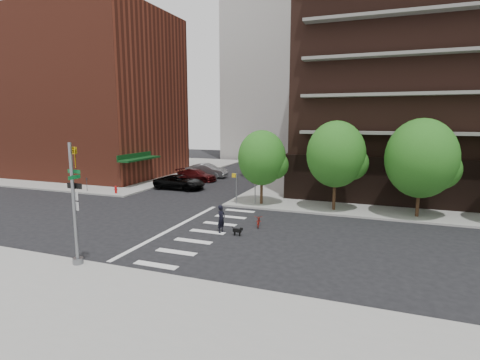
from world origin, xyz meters
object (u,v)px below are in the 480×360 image
Objects in this scene: fire_hydrant at (116,189)px; parked_car_silver at (207,170)px; parked_car_maroon at (197,175)px; scooter at (259,221)px; dog_walker at (221,219)px; traffic_signal at (75,214)px; parked_car_black at (180,182)px.

parked_car_silver is at bearing 75.36° from fire_hydrant.
parked_car_maroon is 19.97m from scooter.
scooter is at bearing -29.17° from dog_walker.
dog_walker is (10.98, -20.71, 0.04)m from parked_car_silver.
traffic_signal is 11.90m from scooter.
fire_hydrant is at bearing 123.26° from traffic_signal.
parked_car_black is 3.57× the size of scooter.
fire_hydrant is 6.42m from parked_car_black.
parked_car_black is at bearing 124.53° from scooter.
parked_car_black is (4.32, 4.74, 0.20)m from fire_hydrant.
parked_car_black is 1.03× the size of parked_car_silver.
parked_car_black reaches higher than parked_car_maroon.
traffic_signal is at bearing 160.47° from dog_walker.
parked_car_black is 1.10× the size of parked_car_maroon.
scooter is (16.22, -5.39, -0.16)m from fire_hydrant.
parked_car_maroon is at bearing -179.35° from parked_car_silver.
parked_car_black reaches higher than scooter.
traffic_signal reaches higher than fire_hydrant.
parked_car_maroon is at bearing 114.25° from scooter.
parked_car_silver is (-0.90, 8.36, 0.12)m from parked_car_black.
parked_car_maroon is at bearing 41.60° from dog_walker.
parked_car_silver is (-6.61, 28.39, -1.83)m from traffic_signal.
parked_car_maroon is at bearing 8.51° from parked_car_black.
parked_car_silver is (-0.16, 3.04, 0.16)m from parked_car_maroon.
parked_car_silver reaches higher than scooter.
traffic_signal is 9.02m from dog_walker.
parked_car_maroon reaches higher than scooter.
parked_car_black reaches higher than fire_hydrant.
traffic_signal is 18.42m from fire_hydrant.
traffic_signal is 8.20× the size of fire_hydrant.
dog_walker is at bearing 60.36° from traffic_signal.
dog_walker is at bearing -144.31° from scooter.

